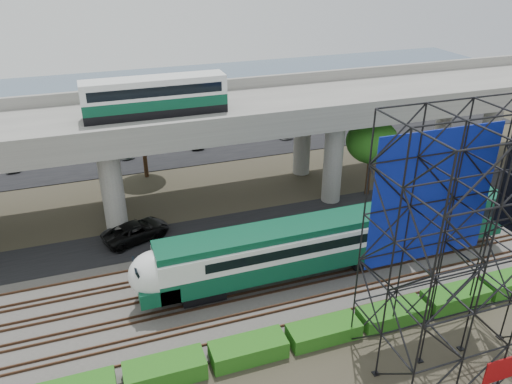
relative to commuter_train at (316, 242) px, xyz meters
name	(u,v)px	position (x,y,z in m)	size (l,w,h in m)	color
ground	(283,300)	(-3.30, -2.00, -2.88)	(140.00, 140.00, 0.00)	#474233
ballast_bed	(273,282)	(-3.30, 0.00, -2.78)	(90.00, 12.00, 0.20)	slate
service_road	(238,227)	(-3.30, 8.50, -2.84)	(90.00, 5.00, 0.08)	black
parking_lot	(183,139)	(-3.30, 32.00, -2.84)	(90.00, 18.00, 0.08)	black
harbor_water	(155,95)	(-3.30, 54.00, -2.87)	(140.00, 40.00, 0.03)	#445771
rail_tracks	(273,280)	(-3.30, 0.00, -2.60)	(90.00, 9.52, 0.16)	#472D1E
commuter_train	(316,242)	(0.00, 0.00, 0.00)	(29.30, 3.06, 4.30)	black
overpass	(214,120)	(-3.70, 14.00, 5.33)	(80.00, 12.00, 12.40)	#9E9B93
scaffold_tower	(463,251)	(3.75, -9.98, 4.59)	(9.36, 6.36, 15.00)	black
hedge_strip	(324,331)	(-2.29, -6.30, -2.32)	(34.60, 1.80, 1.20)	#1E5F15
trees	(168,152)	(-7.97, 14.17, 2.69)	(40.94, 16.94, 7.69)	#382314
suv	(136,231)	(-11.91, 9.44, -2.03)	(2.58, 5.59, 1.55)	black
parked_cars	(179,135)	(-3.80, 31.52, -2.18)	(37.47, 9.58, 1.32)	#BBBBBB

